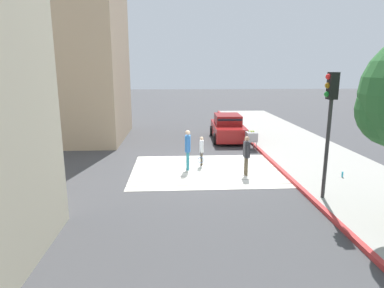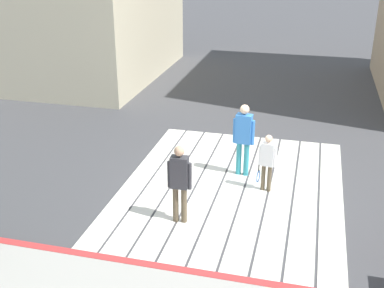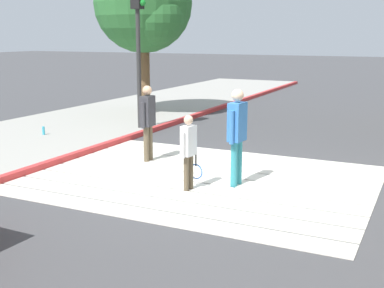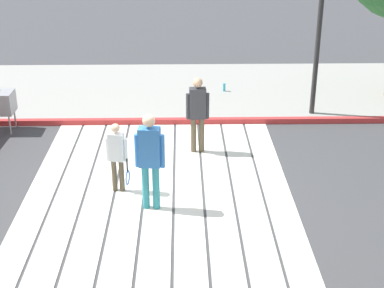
# 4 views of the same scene
# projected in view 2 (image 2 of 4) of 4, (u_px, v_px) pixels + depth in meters

# --- Properties ---
(ground_plane) EXTENTS (120.00, 120.00, 0.00)m
(ground_plane) POSITION_uv_depth(u_px,v_px,m) (232.00, 189.00, 11.10)
(ground_plane) COLOR #424244
(crosswalk_stripes) EXTENTS (6.40, 4.90, 0.01)m
(crosswalk_stripes) POSITION_uv_depth(u_px,v_px,m) (232.00, 189.00, 11.10)
(crosswalk_stripes) COLOR silver
(crosswalk_stripes) RESTS_ON ground
(curb_painted) EXTENTS (0.16, 40.00, 0.13)m
(curb_painted) POSITION_uv_depth(u_px,v_px,m) (198.00, 275.00, 8.18)
(curb_painted) COLOR #BC3333
(curb_painted) RESTS_ON ground
(pedestrian_adult_lead) EXTENTS (0.26, 0.51, 1.77)m
(pedestrian_adult_lead) POSITION_uv_depth(u_px,v_px,m) (244.00, 135.00, 11.35)
(pedestrian_adult_lead) COLOR teal
(pedestrian_adult_lead) RESTS_ON ground
(pedestrian_adult_trailing) EXTENTS (0.23, 0.49, 1.66)m
(pedestrian_adult_trailing) POSITION_uv_depth(u_px,v_px,m) (180.00, 179.00, 9.45)
(pedestrian_adult_trailing) COLOR brown
(pedestrian_adult_trailing) RESTS_ON ground
(pedestrian_child_with_racket) EXTENTS (0.30, 0.42, 1.35)m
(pedestrian_child_with_racket) POSITION_uv_depth(u_px,v_px,m) (267.00, 160.00, 10.73)
(pedestrian_child_with_racket) COLOR brown
(pedestrian_child_with_racket) RESTS_ON ground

